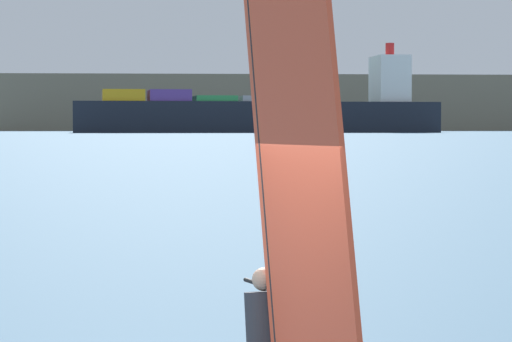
# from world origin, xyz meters

# --- Properties ---
(windsurfer) EXTENTS (1.99, 3.37, 4.50)m
(windsurfer) POSITION_xyz_m (0.66, 0.88, 1.27)
(windsurfer) COLOR red
(windsurfer) RESTS_ON ground_plane
(cargo_ship) EXTENTS (167.37, 68.68, 41.41)m
(cargo_ship) POSITION_xyz_m (-38.39, 495.77, 9.85)
(cargo_ship) COLOR black
(cargo_ship) RESTS_ON ground_plane
(distant_headland) EXTENTS (647.28, 327.18, 37.18)m
(distant_headland) POSITION_xyz_m (58.76, 852.18, 18.59)
(distant_headland) COLOR #756B56
(distant_headland) RESTS_ON ground_plane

